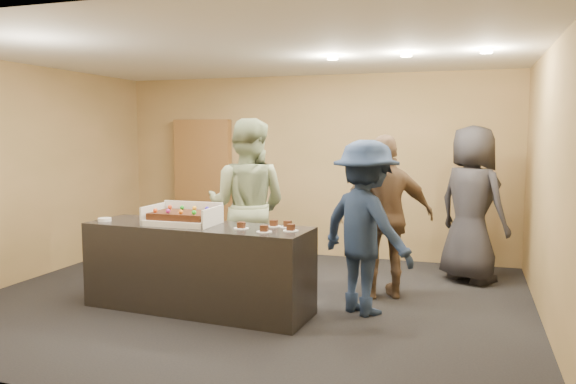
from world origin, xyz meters
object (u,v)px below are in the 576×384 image
at_px(person_navy_man, 365,227).
at_px(person_server_grey, 249,229).
at_px(serving_counter, 198,268).
at_px(plate_stack, 105,220).
at_px(cake_box, 184,219).
at_px(sheet_cake, 182,215).
at_px(person_dark_suit, 472,204).
at_px(person_brown_extra, 386,217).
at_px(storage_cabinet, 203,185).
at_px(person_sage_man, 247,206).

bearing_deg(person_navy_man, person_server_grey, 19.87).
bearing_deg(serving_counter, plate_stack, -171.54).
xyz_separation_m(cake_box, sheet_cake, (-0.00, -0.03, 0.05)).
relative_size(cake_box, person_dark_suit, 0.37).
height_order(person_brown_extra, person_dark_suit, person_dark_suit).
relative_size(serving_counter, sheet_cake, 3.92).
relative_size(storage_cabinet, cake_box, 2.87).
bearing_deg(person_brown_extra, sheet_cake, 7.04).
distance_m(person_navy_man, person_dark_suit, 1.94).
distance_m(serving_counter, cake_box, 0.52).
xyz_separation_m(person_navy_man, person_dark_suit, (1.03, 1.65, 0.08)).
height_order(plate_stack, person_navy_man, person_navy_man).
bearing_deg(sheet_cake, person_server_grey, 61.98).
height_order(serving_counter, person_sage_man, person_sage_man).
relative_size(plate_stack, person_brown_extra, 0.08).
bearing_deg(plate_stack, person_server_grey, 33.60).
bearing_deg(person_dark_suit, person_brown_extra, 85.76).
bearing_deg(person_dark_suit, cake_box, 73.14).
bearing_deg(person_navy_man, plate_stack, 44.45).
bearing_deg(sheet_cake, storage_cabinet, 112.65).
distance_m(serving_counter, person_dark_suit, 3.46).
xyz_separation_m(sheet_cake, person_dark_suit, (2.87, 2.10, -0.03)).
bearing_deg(plate_stack, serving_counter, 4.51).
height_order(sheet_cake, person_navy_man, person_navy_man).
height_order(cake_box, plate_stack, cake_box).
bearing_deg(sheet_cake, person_sage_man, 62.99).
xyz_separation_m(plate_stack, person_brown_extra, (2.86, 1.15, -0.00)).
bearing_deg(plate_stack, person_brown_extra, 21.98).
height_order(storage_cabinet, person_brown_extra, storage_cabinet).
bearing_deg(cake_box, person_brown_extra, 28.02).
bearing_deg(cake_box, person_dark_suit, 35.78).
distance_m(sheet_cake, person_navy_man, 1.90).
distance_m(cake_box, person_sage_man, 0.87).
bearing_deg(person_brown_extra, cake_box, 6.44).
distance_m(cake_box, plate_stack, 0.90).
bearing_deg(serving_counter, person_navy_man, 18.99).
relative_size(person_server_grey, person_brown_extra, 0.81).
distance_m(storage_cabinet, person_brown_extra, 3.66).
distance_m(serving_counter, plate_stack, 1.17).
bearing_deg(serving_counter, sheet_cake, -176.04).
distance_m(plate_stack, person_navy_man, 2.79).
xyz_separation_m(sheet_cake, person_brown_extra, (1.96, 1.07, -0.08)).
bearing_deg(serving_counter, person_brown_extra, 34.76).
bearing_deg(person_brown_extra, serving_counter, 9.23).
relative_size(serving_counter, person_sage_man, 1.19).
bearing_deg(person_sage_man, person_dark_suit, -155.27).
xyz_separation_m(storage_cabinet, person_navy_man, (3.05, -2.44, -0.14)).
xyz_separation_m(cake_box, person_sage_man, (0.40, 0.77, 0.06)).
bearing_deg(cake_box, serving_counter, -9.04).
xyz_separation_m(storage_cabinet, sheet_cake, (1.21, -2.89, -0.03)).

